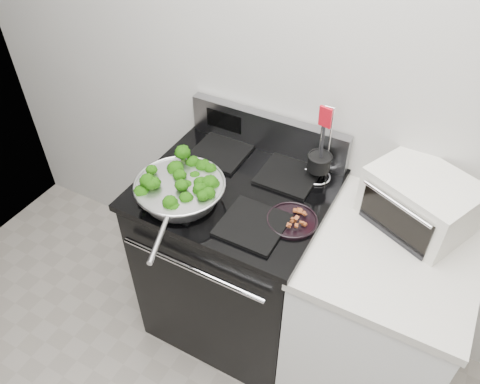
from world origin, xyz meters
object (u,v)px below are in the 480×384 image
Objects in this scene: gas_range at (236,257)px; skillet at (180,190)px; toaster_oven at (420,201)px; utensil_holder at (319,166)px; bacon_plate at (292,218)px.

skillet is at bearing -129.29° from gas_range.
gas_range is at bearing -140.85° from toaster_oven.
gas_range is 3.14× the size of utensil_holder.
gas_range is at bearing 31.23° from skillet.
gas_range is 2.43× the size of toaster_oven.
bacon_plate is at bearing -6.09° from skillet.
gas_range is 1.99× the size of skillet.
utensil_holder is at bearing 37.15° from gas_range.
bacon_plate is 0.56× the size of utensil_holder.
skillet is at bearing -132.11° from toaster_oven.
toaster_oven is (0.71, 0.18, 0.54)m from gas_range.
bacon_plate is 0.30m from utensil_holder.
toaster_oven is (0.42, -0.03, 0.01)m from utensil_holder.
bacon_plate is at bearing -15.22° from gas_range.
skillet is 2.84× the size of bacon_plate.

